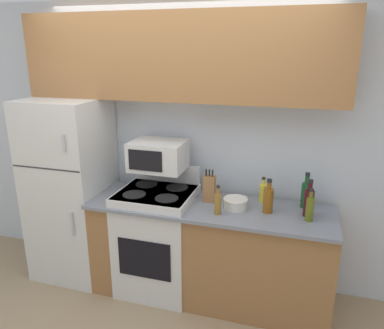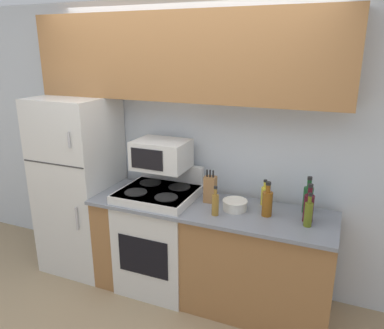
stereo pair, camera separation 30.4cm
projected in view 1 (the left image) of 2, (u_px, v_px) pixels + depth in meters
name	position (u px, v px, depth m)	size (l,w,h in m)	color
ground_plane	(162.00, 308.00, 3.22)	(12.00, 12.00, 0.00)	tan
wall_back	(185.00, 145.00, 3.46)	(8.00, 0.05, 2.55)	silver
lower_cabinets	(209.00, 251.00, 3.26)	(2.04, 0.63, 0.88)	#9E6B3D
refrigerator	(71.00, 189.00, 3.54)	(0.68, 0.67, 1.71)	silver
upper_cabinets	(178.00, 57.00, 3.06)	(2.72, 0.31, 0.71)	#9E6B3D
stove	(158.00, 239.00, 3.37)	(0.65, 0.62, 1.11)	silver
microwave	(158.00, 155.00, 3.25)	(0.47, 0.36, 0.25)	silver
knife_block	(209.00, 188.00, 3.18)	(0.10, 0.08, 0.29)	#9E6B3D
bowl	(236.00, 203.00, 3.06)	(0.20, 0.20, 0.09)	silver
bottle_vinegar	(218.00, 203.00, 2.94)	(0.06, 0.06, 0.24)	olive
bottle_whiskey	(268.00, 199.00, 2.96)	(0.08, 0.08, 0.28)	brown
bottle_wine_red	(309.00, 202.00, 2.89)	(0.08, 0.08, 0.30)	#470F19
bottle_wine_green	(306.00, 194.00, 3.05)	(0.08, 0.08, 0.30)	#194C23
bottle_olive_oil	(310.00, 208.00, 2.82)	(0.06, 0.06, 0.26)	#5B6619
bottle_cooking_spray	(263.00, 192.00, 3.17)	(0.06, 0.06, 0.22)	gold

